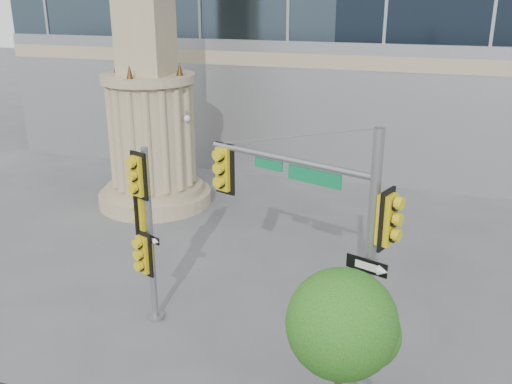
% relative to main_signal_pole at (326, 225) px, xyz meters
% --- Properties ---
extents(ground, '(120.00, 120.00, 0.00)m').
position_rel_main_signal_pole_xyz_m(ground, '(-2.47, -0.55, -3.54)').
color(ground, '#545456').
rests_on(ground, ground).
extents(monument, '(4.40, 4.40, 16.60)m').
position_rel_main_signal_pole_xyz_m(monument, '(-8.47, 8.45, 1.98)').
color(monument, tan).
rests_on(monument, ground).
extents(main_signal_pole, '(4.25, 1.84, 5.71)m').
position_rel_main_signal_pole_xyz_m(main_signal_pole, '(0.00, 0.00, 0.00)').
color(main_signal_pole, slate).
rests_on(main_signal_pole, ground).
extents(secondary_signal_pole, '(0.78, 0.75, 4.59)m').
position_rel_main_signal_pole_xyz_m(secondary_signal_pole, '(-4.57, 0.72, -0.84)').
color(secondary_signal_pole, slate).
rests_on(secondary_signal_pole, ground).
extents(street_tree, '(2.13, 2.08, 3.31)m').
position_rel_main_signal_pole_xyz_m(street_tree, '(0.70, -1.50, -1.35)').
color(street_tree, tan).
rests_on(street_tree, ground).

